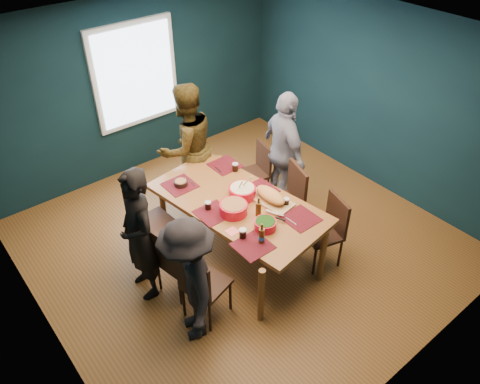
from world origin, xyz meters
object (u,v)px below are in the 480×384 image
object	(u,v)px
dining_table	(237,206)
chair_left_near	(201,283)
person_far_left	(139,236)
chair_left_far	(147,221)
bowl_dumpling	(242,191)
person_near_left	(189,282)
person_back	(187,147)
bowl_salad	(233,208)
chair_right_far	(258,168)
cutting_board	(270,196)
chair_right_near	(329,226)
person_right	(284,151)
chair_right_mid	(289,196)
bowl_herbs	(265,224)
chair_left_mid	(173,259)

from	to	relation	value
dining_table	chair_left_near	xyz separation A→B (m)	(-0.97, -0.58, -0.20)
person_far_left	chair_left_far	bearing A→B (deg)	149.80
bowl_dumpling	person_near_left	bearing A→B (deg)	-151.10
person_back	bowl_salad	world-z (taller)	person_back
chair_right_far	cutting_board	distance (m)	1.27
chair_left_near	bowl_salad	size ratio (longest dim) A/B	2.90
chair_right_near	person_right	world-z (taller)	person_right
chair_left_near	person_near_left	xyz separation A→B (m)	(-0.17, -0.07, 0.21)
chair_right_mid	bowl_herbs	distance (m)	1.01
chair_right_near	bowl_salad	xyz separation A→B (m)	(-0.96, 0.66, 0.35)
dining_table	bowl_herbs	bearing A→B (deg)	-104.76
person_far_left	chair_right_mid	bearing A→B (deg)	87.14
chair_right_far	bowl_herbs	xyz separation A→B (m)	(-1.05, -1.33, 0.38)
chair_left_near	chair_left_far	bearing A→B (deg)	72.21
dining_table	chair_left_far	xyz separation A→B (m)	(-0.93, 0.61, -0.15)
chair_right_mid	cutting_board	size ratio (longest dim) A/B	1.43
bowl_dumpling	cutting_board	bearing A→B (deg)	-54.80
bowl_dumpling	bowl_salad	bearing A→B (deg)	-147.09
chair_left_near	chair_right_near	distance (m)	1.76
person_near_left	cutting_board	distance (m)	1.51
person_back	bowl_salad	distance (m)	1.47
chair_left_near	person_back	world-z (taller)	person_back
bowl_salad	bowl_herbs	distance (m)	0.45
person_far_left	chair_left_near	bearing A→B (deg)	24.28
chair_left_near	chair_right_far	xyz separation A→B (m)	(1.95, 1.33, -0.05)
chair_left_far	cutting_board	size ratio (longest dim) A/B	1.45
person_back	bowl_salad	bearing A→B (deg)	75.93
person_far_left	bowl_herbs	bearing A→B (deg)	62.12
chair_right_far	person_far_left	world-z (taller)	person_far_left
chair_left_mid	chair_left_near	size ratio (longest dim) A/B	0.96
chair_left_near	bowl_dumpling	bearing A→B (deg)	14.18
chair_right_near	cutting_board	size ratio (longest dim) A/B	1.31
person_right	bowl_salad	bearing A→B (deg)	128.59
chair_right_far	bowl_dumpling	world-z (taller)	bowl_dumpling
chair_right_far	chair_right_near	bearing A→B (deg)	-86.22
chair_right_far	cutting_board	size ratio (longest dim) A/B	1.21
person_near_left	chair_left_mid	bearing A→B (deg)	-173.23
dining_table	cutting_board	world-z (taller)	cutting_board
person_back	bowl_dumpling	bearing A→B (deg)	86.80
person_near_left	person_back	bearing A→B (deg)	167.88
cutting_board	chair_left_near	bearing A→B (deg)	-173.62
chair_right_far	person_back	size ratio (longest dim) A/B	0.47
cutting_board	bowl_herbs	bearing A→B (deg)	-146.78
chair_left_mid	cutting_board	size ratio (longest dim) A/B	1.28
person_back	bowl_herbs	distance (m)	1.88
chair_left_near	bowl_dumpling	world-z (taller)	bowl_dumpling
chair_left_far	chair_left_near	bearing A→B (deg)	-96.10
chair_left_near	person_far_left	world-z (taller)	person_far_left
dining_table	chair_right_near	size ratio (longest dim) A/B	2.47
chair_left_far	person_far_left	xyz separation A→B (m)	(-0.30, -0.42, 0.24)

